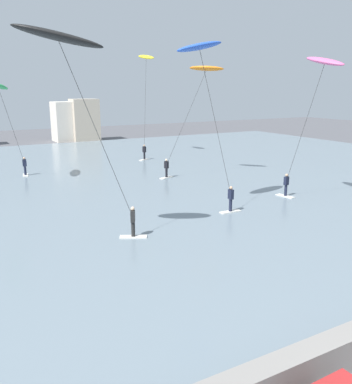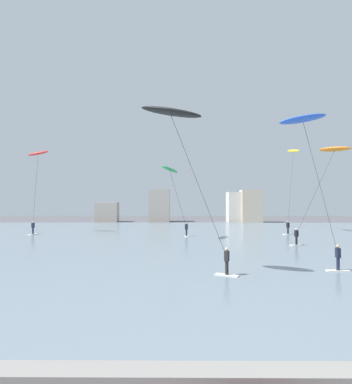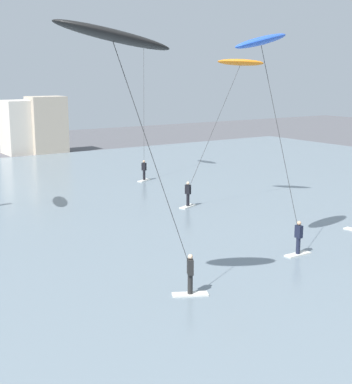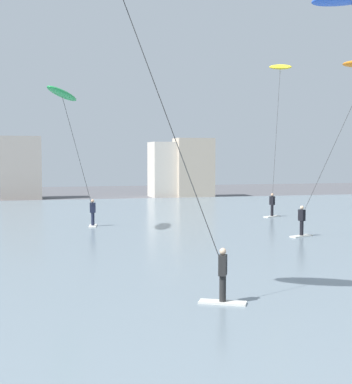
{
  "view_description": "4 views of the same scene",
  "coord_description": "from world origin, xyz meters",
  "views": [
    {
      "loc": [
        -8.3,
        -3.22,
        7.56
      ],
      "look_at": [
        -0.21,
        11.09,
        3.48
      ],
      "focal_mm": 39.02,
      "sensor_mm": 36.0,
      "label": 1
    },
    {
      "loc": [
        -3.06,
        -3.68,
        4.68
      ],
      "look_at": [
        -3.2,
        15.72,
        5.01
      ],
      "focal_mm": 30.54,
      "sensor_mm": 36.0,
      "label": 2
    },
    {
      "loc": [
        -12.24,
        -1.29,
        8.49
      ],
      "look_at": [
        -0.72,
        15.8,
        4.19
      ],
      "focal_mm": 53.17,
      "sensor_mm": 36.0,
      "label": 3
    },
    {
      "loc": [
        -5.58,
        -0.46,
        4.51
      ],
      "look_at": [
        -1.65,
        15.47,
        3.42
      ],
      "focal_mm": 54.28,
      "sensor_mm": 36.0,
      "label": 4
    }
  ],
  "objects": [
    {
      "name": "kitesurfer_orange",
      "position": [
        11.08,
        26.74,
        8.22
      ],
      "size": [
        5.25,
        2.99,
        9.41
      ],
      "color": "silver",
      "rests_on": "water_bay"
    },
    {
      "name": "kitesurfer_yellow",
      "position": [
        12.02,
        39.37,
        9.49
      ],
      "size": [
        3.06,
        4.46,
        11.25
      ],
      "color": "silver",
      "rests_on": "water_bay"
    },
    {
      "name": "kitesurfer_green",
      "position": [
        -3.84,
        32.19,
        7.23
      ],
      "size": [
        3.44,
        5.36,
        8.17
      ],
      "color": "silver",
      "rests_on": "water_bay"
    },
    {
      "name": "kitesurfer_blue",
      "position": [
        5.34,
        17.8,
        9.11
      ],
      "size": [
        4.14,
        2.19,
        10.37
      ],
      "color": "silver",
      "rests_on": "water_bay"
    },
    {
      "name": "kitesurfer_black",
      "position": [
        -3.29,
        15.27,
        9.07
      ],
      "size": [
        6.02,
        2.4,
        10.2
      ],
      "color": "silver",
      "rests_on": "water_bay"
    },
    {
      "name": "kitesurfer_pink",
      "position": [
        12.78,
        15.81,
        8.24
      ],
      "size": [
        1.0,
        4.6,
        9.57
      ],
      "color": "silver",
      "rests_on": "water_bay"
    },
    {
      "name": "water_bay",
      "position": [
        0.0,
        30.07,
        0.05
      ],
      "size": [
        84.0,
        52.0,
        0.1
      ],
      "primitive_type": "cube",
      "color": "slate",
      "rests_on": "ground"
    },
    {
      "name": "far_shore_buildings",
      "position": [
        -0.14,
        58.6,
        2.83
      ],
      "size": [
        31.43,
        4.85,
        6.25
      ],
      "color": "#A89E93",
      "rests_on": "ground"
    },
    {
      "name": "seawall_barrier",
      "position": [
        0.0,
        3.37,
        0.51
      ],
      "size": [
        60.0,
        0.7,
        1.01
      ],
      "primitive_type": "cube",
      "color": "gray",
      "rests_on": "ground"
    }
  ]
}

